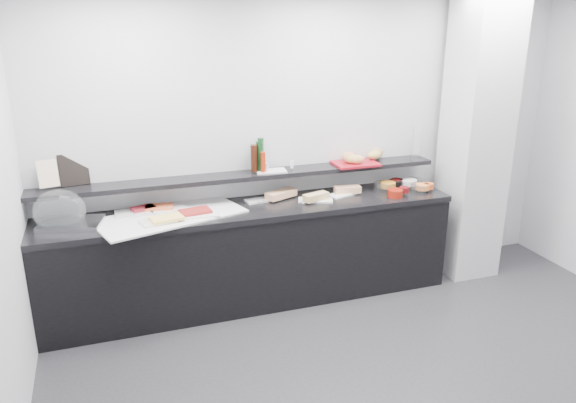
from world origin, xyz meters
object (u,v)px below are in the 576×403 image
object	(u,v)px
condiment_tray	(271,171)
framed_print	(74,170)
carafe	(417,142)
bread_tray	(355,164)
cloche_base	(71,224)
sandwich_plate_mid	(315,200)

from	to	relation	value
condiment_tray	framed_print	bearing A→B (deg)	-177.34
framed_print	carafe	size ratio (longest dim) A/B	0.87
bread_tray	carafe	bearing A→B (deg)	6.27
framed_print	condiment_tray	world-z (taller)	framed_print
carafe	framed_print	bearing A→B (deg)	178.46
framed_print	carafe	distance (m)	3.13
framed_print	cloche_base	bearing A→B (deg)	-108.72
bread_tray	carafe	distance (m)	0.70
bread_tray	cloche_base	bearing A→B (deg)	-176.15
cloche_base	bread_tray	distance (m)	2.52
bread_tray	condiment_tray	bearing A→B (deg)	179.27
bread_tray	carafe	world-z (taller)	carafe
sandwich_plate_mid	carafe	world-z (taller)	carafe
cloche_base	condiment_tray	distance (m)	1.71
cloche_base	bread_tray	xyz separation A→B (m)	(2.50, 0.13, 0.24)
sandwich_plate_mid	condiment_tray	xyz separation A→B (m)	(-0.35, 0.20, 0.25)
cloche_base	framed_print	bearing A→B (deg)	94.02
sandwich_plate_mid	framed_print	size ratio (longest dim) A/B	1.17
condiment_tray	bread_tray	bearing A→B (deg)	5.61
sandwich_plate_mid	bread_tray	distance (m)	0.56
sandwich_plate_mid	bread_tray	world-z (taller)	bread_tray
cloche_base	condiment_tray	world-z (taller)	condiment_tray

